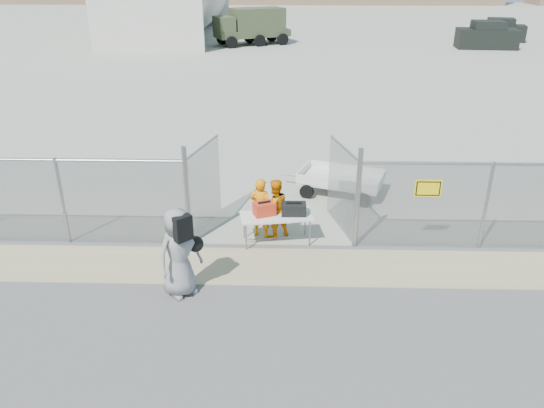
{
  "coord_description": "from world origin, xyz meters",
  "views": [
    {
      "loc": [
        0.32,
        -9.32,
        6.36
      ],
      "look_at": [
        0.0,
        2.0,
        1.1
      ],
      "focal_mm": 35.0,
      "sensor_mm": 36.0,
      "label": 1
    }
  ],
  "objects_px": {
    "folding_table": "(276,229)",
    "visitor": "(179,252)",
    "security_worker_left": "(261,208)",
    "security_worker_right": "(275,209)",
    "utility_trailer": "(341,182)"
  },
  "relations": [
    {
      "from": "utility_trailer",
      "to": "folding_table",
      "type": "bearing_deg",
      "value": -101.81
    },
    {
      "from": "visitor",
      "to": "utility_trailer",
      "type": "distance_m",
      "value": 6.49
    },
    {
      "from": "folding_table",
      "to": "security_worker_left",
      "type": "height_order",
      "value": "security_worker_left"
    },
    {
      "from": "security_worker_right",
      "to": "visitor",
      "type": "height_order",
      "value": "visitor"
    },
    {
      "from": "security_worker_right",
      "to": "security_worker_left",
      "type": "bearing_deg",
      "value": -30.4
    },
    {
      "from": "visitor",
      "to": "utility_trailer",
      "type": "relative_size",
      "value": 0.63
    },
    {
      "from": "security_worker_left",
      "to": "security_worker_right",
      "type": "bearing_deg",
      "value": -160.34
    },
    {
      "from": "folding_table",
      "to": "visitor",
      "type": "distance_m",
      "value": 3.01
    },
    {
      "from": "folding_table",
      "to": "security_worker_right",
      "type": "xyz_separation_m",
      "value": [
        -0.05,
        0.31,
        0.4
      ]
    },
    {
      "from": "security_worker_left",
      "to": "utility_trailer",
      "type": "bearing_deg",
      "value": -109.87
    },
    {
      "from": "folding_table",
      "to": "visitor",
      "type": "relative_size",
      "value": 0.9
    },
    {
      "from": "security_worker_left",
      "to": "visitor",
      "type": "bearing_deg",
      "value": 78.45
    },
    {
      "from": "security_worker_left",
      "to": "folding_table",
      "type": "bearing_deg",
      "value": 161.49
    },
    {
      "from": "security_worker_left",
      "to": "visitor",
      "type": "height_order",
      "value": "visitor"
    },
    {
      "from": "security_worker_right",
      "to": "visitor",
      "type": "distance_m",
      "value": 3.16
    }
  ]
}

